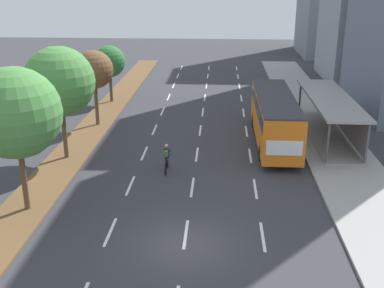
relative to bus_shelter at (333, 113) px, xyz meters
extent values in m
plane|color=#38383D|center=(-9.53, -15.06, -1.87)|extent=(140.00, 140.00, 0.00)
cube|color=brown|center=(-17.83, 4.94, -1.81)|extent=(2.60, 52.00, 0.12)
cube|color=#9E9E99|center=(-0.28, 4.94, -1.79)|extent=(4.50, 52.00, 0.15)
cube|color=white|center=(-13.03, -14.19, -1.86)|extent=(0.14, 2.57, 0.01)
cube|color=white|center=(-13.03, -9.10, -1.86)|extent=(0.14, 2.57, 0.01)
cube|color=white|center=(-13.03, -4.02, -1.86)|extent=(0.14, 2.57, 0.01)
cube|color=white|center=(-13.03, 1.07, -1.86)|extent=(0.14, 2.57, 0.01)
cube|color=white|center=(-13.03, 6.15, -1.86)|extent=(0.14, 2.57, 0.01)
cube|color=white|center=(-13.03, 11.24, -1.86)|extent=(0.14, 2.57, 0.01)
cube|color=white|center=(-13.03, 16.32, -1.86)|extent=(0.14, 2.57, 0.01)
cube|color=white|center=(-13.03, 21.41, -1.86)|extent=(0.14, 2.57, 0.01)
cube|color=white|center=(-13.03, 26.49, -1.86)|extent=(0.14, 2.57, 0.01)
cube|color=white|center=(-9.53, -14.19, -1.86)|extent=(0.14, 2.57, 0.01)
cube|color=white|center=(-9.53, -9.10, -1.86)|extent=(0.14, 2.57, 0.01)
cube|color=white|center=(-9.53, -4.02, -1.86)|extent=(0.14, 2.57, 0.01)
cube|color=white|center=(-9.53, 1.07, -1.86)|extent=(0.14, 2.57, 0.01)
cube|color=white|center=(-9.53, 6.15, -1.86)|extent=(0.14, 2.57, 0.01)
cube|color=white|center=(-9.53, 11.24, -1.86)|extent=(0.14, 2.57, 0.01)
cube|color=white|center=(-9.53, 16.32, -1.86)|extent=(0.14, 2.57, 0.01)
cube|color=white|center=(-9.53, 21.41, -1.86)|extent=(0.14, 2.57, 0.01)
cube|color=white|center=(-9.53, 26.49, -1.86)|extent=(0.14, 2.57, 0.01)
cube|color=white|center=(-6.03, -14.19, -1.86)|extent=(0.14, 2.57, 0.01)
cube|color=white|center=(-6.03, -9.10, -1.86)|extent=(0.14, 2.57, 0.01)
cube|color=white|center=(-6.03, -4.02, -1.86)|extent=(0.14, 2.57, 0.01)
cube|color=white|center=(-6.03, 1.07, -1.86)|extent=(0.14, 2.57, 0.01)
cube|color=white|center=(-6.03, 6.15, -1.86)|extent=(0.14, 2.57, 0.01)
cube|color=white|center=(-6.03, 11.24, -1.86)|extent=(0.14, 2.57, 0.01)
cube|color=white|center=(-6.03, 16.32, -1.86)|extent=(0.14, 2.57, 0.01)
cube|color=white|center=(-6.03, 21.41, -1.86)|extent=(0.14, 2.57, 0.01)
cube|color=white|center=(-6.03, 26.49, -1.86)|extent=(0.14, 2.57, 0.01)
cube|color=gray|center=(-0.28, 0.00, -1.67)|extent=(2.60, 11.49, 0.10)
cylinder|color=#56565B|center=(-1.46, -5.50, -0.32)|extent=(0.16, 0.16, 2.60)
cylinder|color=#56565B|center=(-1.46, 5.50, -0.32)|extent=(0.16, 0.16, 2.60)
cylinder|color=#56565B|center=(0.90, -5.50, -0.32)|extent=(0.16, 0.16, 2.60)
cylinder|color=#56565B|center=(0.90, 5.50, -0.32)|extent=(0.16, 0.16, 2.60)
cube|color=gray|center=(0.96, 0.00, -0.32)|extent=(0.10, 10.92, 2.34)
cube|color=gray|center=(-0.28, 0.00, 1.06)|extent=(2.90, 11.89, 0.16)
cube|color=orange|center=(-4.28, -1.38, -0.02)|extent=(2.50, 11.20, 2.80)
cube|color=#2D3D4C|center=(-4.28, -1.38, 0.83)|extent=(2.54, 10.30, 0.90)
cube|color=#333338|center=(-4.28, -1.38, 1.44)|extent=(2.45, 10.98, 0.12)
cube|color=#2D3D4C|center=(-4.28, 4.24, 0.33)|extent=(2.25, 0.06, 1.54)
cube|color=white|center=(-4.28, -7.00, -0.22)|extent=(2.12, 0.04, 0.90)
cylinder|color=black|center=(-5.38, 2.10, -1.37)|extent=(0.30, 1.00, 1.00)
cylinder|color=black|center=(-3.18, 2.10, -1.37)|extent=(0.30, 1.00, 1.00)
cylinder|color=black|center=(-5.38, -4.85, -1.37)|extent=(0.30, 1.00, 1.00)
cylinder|color=black|center=(-3.18, -4.85, -1.37)|extent=(0.30, 1.00, 1.00)
torus|color=black|center=(-11.21, -6.40, -1.51)|extent=(0.06, 0.72, 0.72)
torus|color=black|center=(-11.21, -7.50, -1.51)|extent=(0.06, 0.72, 0.72)
cylinder|color=black|center=(-11.21, -6.95, -1.23)|extent=(0.05, 0.93, 0.05)
cylinder|color=black|center=(-11.21, -7.05, -1.41)|extent=(0.05, 0.57, 0.42)
cylinder|color=black|center=(-11.21, -7.15, -1.21)|extent=(0.04, 0.04, 0.40)
cube|color=black|center=(-11.21, -7.15, -1.01)|extent=(0.12, 0.24, 0.06)
cylinder|color=black|center=(-11.21, -6.45, -0.96)|extent=(0.46, 0.04, 0.04)
cube|color=black|center=(-11.21, -6.97, -0.68)|extent=(0.30, 0.36, 0.59)
cube|color=#4C893D|center=(-11.21, -7.13, -0.66)|extent=(0.26, 0.26, 0.42)
sphere|color=beige|center=(-11.21, -6.85, -0.26)|extent=(0.20, 0.20, 0.20)
cylinder|color=#4C4C56|center=(-11.33, -7.00, -1.08)|extent=(0.12, 0.42, 0.25)
cylinder|color=#4C4C56|center=(-11.33, -6.83, -1.34)|extent=(0.10, 0.17, 0.41)
cylinder|color=#4C4C56|center=(-11.09, -7.00, -1.08)|extent=(0.12, 0.42, 0.25)
cylinder|color=#4C4C56|center=(-11.09, -6.83, -1.34)|extent=(0.10, 0.17, 0.41)
cylinder|color=black|center=(-11.38, -6.75, -0.63)|extent=(0.09, 0.47, 0.28)
cylinder|color=black|center=(-11.04, -6.75, -0.63)|extent=(0.09, 0.47, 0.28)
cylinder|color=brown|center=(-17.63, -12.35, -0.08)|extent=(0.28, 0.28, 3.34)
sphere|color=#4C8E42|center=(-17.63, -12.35, 3.23)|extent=(4.36, 4.36, 4.36)
cylinder|color=brown|center=(-17.86, -5.28, -0.10)|extent=(0.28, 0.28, 3.30)
sphere|color=#4C8E42|center=(-17.86, -5.28, 3.17)|extent=(4.31, 4.31, 4.31)
cylinder|color=brown|center=(-17.59, 1.80, -0.13)|extent=(0.28, 0.28, 3.23)
sphere|color=brown|center=(-17.59, 1.80, 2.56)|extent=(2.88, 2.88, 2.88)
cylinder|color=brown|center=(-18.07, 8.87, -0.44)|extent=(0.28, 0.28, 2.61)
sphere|color=#2D7533|center=(-18.07, 8.87, 1.93)|extent=(2.83, 2.83, 2.83)
camera|label=1|loc=(-8.12, -33.07, 9.35)|focal=44.23mm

